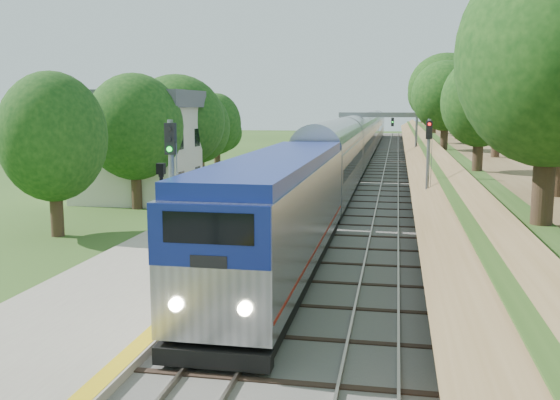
% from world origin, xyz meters
% --- Properties ---
extents(trackbed, '(9.50, 170.00, 0.28)m').
position_xyz_m(trackbed, '(2.00, 60.00, 0.07)').
color(trackbed, '#4C4944').
rests_on(trackbed, ground).
extents(platform, '(6.40, 68.00, 0.38)m').
position_xyz_m(platform, '(-5.20, 16.00, 0.19)').
color(platform, gray).
rests_on(platform, ground).
extents(yellow_stripe, '(0.55, 68.00, 0.01)m').
position_xyz_m(yellow_stripe, '(-2.35, 16.00, 0.39)').
color(yellow_stripe, gold).
rests_on(yellow_stripe, platform).
extents(embankment, '(10.64, 170.00, 11.70)m').
position_xyz_m(embankment, '(10.35, 60.00, 1.95)').
color(embankment, brown).
rests_on(embankment, ground).
extents(station_building, '(8.60, 6.60, 8.00)m').
position_xyz_m(station_building, '(-14.00, 30.00, 4.09)').
color(station_building, beige).
rests_on(station_building, ground).
extents(signal_gantry, '(8.40, 0.38, 6.20)m').
position_xyz_m(signal_gantry, '(2.47, 54.99, 4.82)').
color(signal_gantry, slate).
rests_on(signal_gantry, ground).
extents(trees_behind_platform, '(7.82, 53.32, 7.21)m').
position_xyz_m(trees_behind_platform, '(-11.17, 20.67, 4.53)').
color(trees_behind_platform, '#332316').
rests_on(trees_behind_platform, ground).
extents(train, '(3.21, 128.58, 4.72)m').
position_xyz_m(train, '(0.00, 65.28, 2.40)').
color(train, black).
rests_on(train, trackbed).
extents(lamppost_far, '(0.44, 0.44, 4.46)m').
position_xyz_m(lamppost_far, '(-3.98, 9.21, 2.37)').
color(lamppost_far, black).
rests_on(lamppost_far, platform).
extents(signal_platform, '(0.36, 0.28, 6.09)m').
position_xyz_m(signal_platform, '(-2.90, 7.39, 4.12)').
color(signal_platform, slate).
rests_on(signal_platform, platform).
extents(signal_farside, '(0.33, 0.27, 6.10)m').
position_xyz_m(signal_farside, '(6.20, 22.19, 3.85)').
color(signal_farside, slate).
rests_on(signal_farside, ground).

